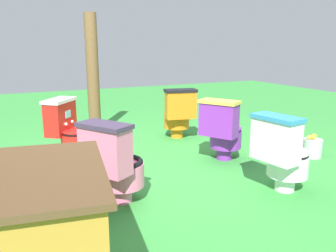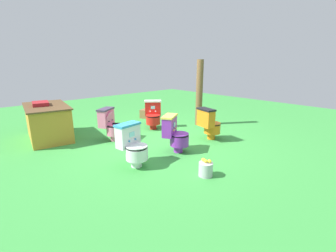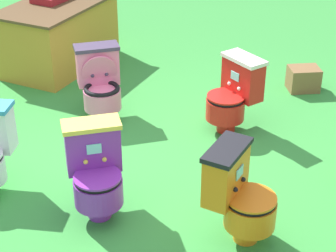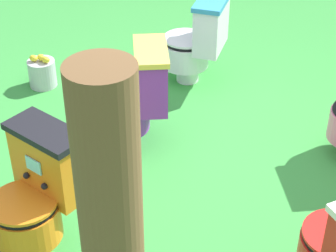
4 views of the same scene
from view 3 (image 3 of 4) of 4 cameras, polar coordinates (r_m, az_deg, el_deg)
The scene contains 7 objects.
ground at distance 5.02m, azimuth -1.36°, elevation -4.22°, with size 14.00×14.00×0.00m, color green.
toilet_orange at distance 4.10m, azimuth 7.10°, elevation -6.78°, with size 0.50×0.57×0.73m.
toilet_pink at distance 5.72m, azimuth -6.77°, elevation 4.30°, with size 0.63×0.60×0.73m.
toilet_purple at distance 4.35m, azimuth -7.19°, elevation -4.42°, with size 0.63×0.60×0.73m.
toilet_red at distance 5.49m, azimuth 6.49°, elevation 3.15°, with size 0.64×0.62×0.73m.
vendor_table at distance 7.02m, azimuth -10.78°, elevation 8.98°, with size 1.58×1.08×0.85m.
small_crate at distance 6.52m, azimuth 13.31°, elevation 4.59°, with size 0.33×0.26×0.26m, color brown.
Camera 3 is at (-3.97, -1.31, 2.77)m, focal length 61.33 mm.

